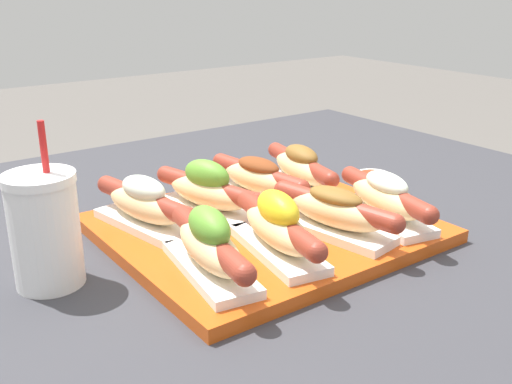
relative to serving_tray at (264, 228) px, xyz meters
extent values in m
cube|color=#CC4C14|center=(0.00, 0.00, 0.00)|extent=(0.42, 0.38, 0.02)
cube|color=white|center=(-0.14, -0.09, 0.02)|extent=(0.09, 0.18, 0.01)
ellipsoid|color=#E5C184|center=(-0.14, -0.09, 0.04)|extent=(0.07, 0.15, 0.04)
cylinder|color=maroon|center=(-0.14, -0.09, 0.05)|extent=(0.05, 0.19, 0.03)
sphere|color=maroon|center=(-0.16, -0.18, 0.05)|extent=(0.03, 0.03, 0.03)
sphere|color=maroon|center=(-0.13, 0.00, 0.05)|extent=(0.03, 0.03, 0.03)
ellipsoid|color=#5B992D|center=(-0.14, -0.09, 0.07)|extent=(0.05, 0.09, 0.04)
cube|color=white|center=(-0.05, -0.09, 0.02)|extent=(0.09, 0.18, 0.01)
ellipsoid|color=#E5C184|center=(-0.05, -0.09, 0.04)|extent=(0.07, 0.16, 0.04)
cylinder|color=maroon|center=(-0.05, -0.09, 0.05)|extent=(0.06, 0.19, 0.03)
sphere|color=maroon|center=(-0.06, -0.18, 0.05)|extent=(0.03, 0.03, 0.03)
sphere|color=maroon|center=(-0.03, 0.00, 0.05)|extent=(0.03, 0.03, 0.03)
ellipsoid|color=yellow|center=(-0.05, -0.09, 0.07)|extent=(0.05, 0.09, 0.04)
cube|color=white|center=(0.05, -0.09, 0.02)|extent=(0.09, 0.18, 0.01)
ellipsoid|color=#E5C184|center=(0.05, -0.09, 0.04)|extent=(0.07, 0.16, 0.04)
cylinder|color=maroon|center=(0.05, -0.09, 0.05)|extent=(0.06, 0.19, 0.03)
sphere|color=maroon|center=(0.07, -0.18, 0.05)|extent=(0.03, 0.03, 0.03)
sphere|color=maroon|center=(0.04, 0.00, 0.05)|extent=(0.03, 0.03, 0.03)
ellipsoid|color=brown|center=(0.05, -0.09, 0.06)|extent=(0.05, 0.09, 0.02)
cube|color=white|center=(0.14, -0.09, 0.02)|extent=(0.09, 0.18, 0.01)
ellipsoid|color=#E5C184|center=(0.14, -0.09, 0.04)|extent=(0.08, 0.16, 0.04)
cylinder|color=maroon|center=(0.14, -0.09, 0.05)|extent=(0.06, 0.19, 0.03)
sphere|color=maroon|center=(0.13, -0.18, 0.05)|extent=(0.03, 0.03, 0.03)
sphere|color=maroon|center=(0.16, 0.00, 0.05)|extent=(0.03, 0.03, 0.03)
ellipsoid|color=silver|center=(0.14, -0.09, 0.07)|extent=(0.06, 0.09, 0.03)
cube|color=white|center=(-0.14, 0.08, 0.02)|extent=(0.09, 0.18, 0.01)
ellipsoid|color=#E5C184|center=(-0.14, 0.08, 0.04)|extent=(0.07, 0.16, 0.04)
cylinder|color=maroon|center=(-0.14, 0.08, 0.05)|extent=(0.06, 0.19, 0.03)
sphere|color=maroon|center=(-0.13, -0.01, 0.05)|extent=(0.03, 0.03, 0.03)
sphere|color=maroon|center=(-0.16, 0.17, 0.05)|extent=(0.03, 0.03, 0.03)
ellipsoid|color=silver|center=(-0.14, 0.08, 0.07)|extent=(0.05, 0.09, 0.03)
cube|color=white|center=(-0.05, 0.08, 0.02)|extent=(0.10, 0.18, 0.01)
ellipsoid|color=#E5C184|center=(-0.05, 0.08, 0.04)|extent=(0.08, 0.16, 0.04)
cylinder|color=maroon|center=(-0.05, 0.08, 0.05)|extent=(0.07, 0.19, 0.03)
sphere|color=maroon|center=(-0.03, -0.01, 0.05)|extent=(0.03, 0.03, 0.03)
sphere|color=maroon|center=(-0.07, 0.17, 0.05)|extent=(0.03, 0.03, 0.03)
ellipsoid|color=#5B992D|center=(-0.05, 0.08, 0.07)|extent=(0.06, 0.09, 0.04)
cube|color=white|center=(0.05, 0.08, 0.02)|extent=(0.08, 0.18, 0.01)
ellipsoid|color=#E5C184|center=(0.05, 0.08, 0.04)|extent=(0.06, 0.15, 0.04)
cylinder|color=maroon|center=(0.05, 0.08, 0.05)|extent=(0.05, 0.19, 0.03)
sphere|color=maroon|center=(0.06, -0.01, 0.05)|extent=(0.03, 0.03, 0.03)
sphere|color=maroon|center=(0.04, 0.18, 0.05)|extent=(0.03, 0.03, 0.03)
ellipsoid|color=brown|center=(0.05, 0.08, 0.06)|extent=(0.05, 0.09, 0.02)
cube|color=white|center=(0.14, 0.09, 0.02)|extent=(0.09, 0.18, 0.01)
ellipsoid|color=#E5C184|center=(0.14, 0.09, 0.04)|extent=(0.08, 0.16, 0.04)
cylinder|color=maroon|center=(0.14, 0.09, 0.05)|extent=(0.06, 0.19, 0.03)
sphere|color=maroon|center=(0.12, 0.00, 0.05)|extent=(0.03, 0.03, 0.03)
sphere|color=maroon|center=(0.16, 0.18, 0.05)|extent=(0.03, 0.03, 0.03)
ellipsoid|color=brown|center=(0.14, 0.09, 0.07)|extent=(0.05, 0.09, 0.03)
cylinder|color=silver|center=(0.29, 0.06, 0.00)|extent=(0.06, 0.06, 0.02)
cylinder|color=red|center=(0.29, 0.06, 0.01)|extent=(0.05, 0.05, 0.01)
cylinder|color=white|center=(-0.29, 0.03, 0.06)|extent=(0.08, 0.08, 0.13)
cylinder|color=white|center=(-0.29, 0.03, 0.12)|extent=(0.08, 0.08, 0.01)
cylinder|color=red|center=(-0.28, 0.03, 0.16)|extent=(0.01, 0.01, 0.06)
camera|label=1|loc=(-0.47, -0.63, 0.34)|focal=42.00mm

